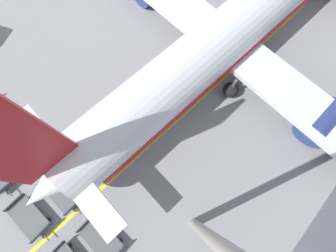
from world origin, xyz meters
The scene contains 6 objects.
airplane centered at (16.39, -3.08, 3.06)m, with size 36.72×39.52×13.83m.
baggage_dolly_row_near_col_c centered at (14.81, -23.88, 0.48)m, with size 3.81×1.78×0.92m.
baggage_dolly_row_mid_a_col_b centered at (10.35, -20.97, 0.48)m, with size 3.84×1.88×0.92m.
baggage_dolly_row_mid_a_col_c centered at (15.13, -21.19, 0.48)m, with size 3.80×1.77×0.92m.
baggage_dolly_row_mid_a_col_d centered at (19.61, -21.31, 0.48)m, with size 3.80×1.76×0.92m.
stand_guidance_stripe centered at (17.49, -11.22, 0.00)m, with size 2.58×36.52×0.01m.
Camera 1 is at (21.39, -16.39, 17.69)m, focal length 24.00 mm.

